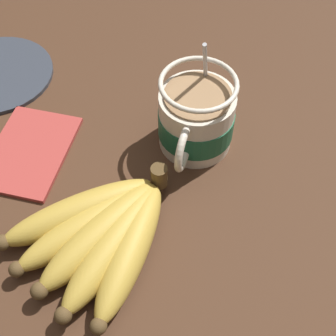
% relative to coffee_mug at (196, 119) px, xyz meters
% --- Properties ---
extents(table, '(1.19, 1.19, 0.04)m').
position_rel_coffee_mug_xyz_m(table, '(0.09, 0.01, -0.06)').
color(table, '#422819').
rests_on(table, ground).
extents(coffee_mug, '(0.15, 0.10, 0.15)m').
position_rel_coffee_mug_xyz_m(coffee_mug, '(0.00, 0.00, 0.00)').
color(coffee_mug, beige).
rests_on(coffee_mug, table).
extents(banana_bunch, '(0.20, 0.17, 0.04)m').
position_rel_coffee_mug_xyz_m(banana_bunch, '(0.17, -0.06, -0.02)').
color(banana_bunch, '#4C381E').
rests_on(banana_bunch, table).
extents(napkin, '(0.14, 0.10, 0.01)m').
position_rel_coffee_mug_xyz_m(napkin, '(0.08, -0.20, -0.04)').
color(napkin, '#A33833').
rests_on(napkin, table).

